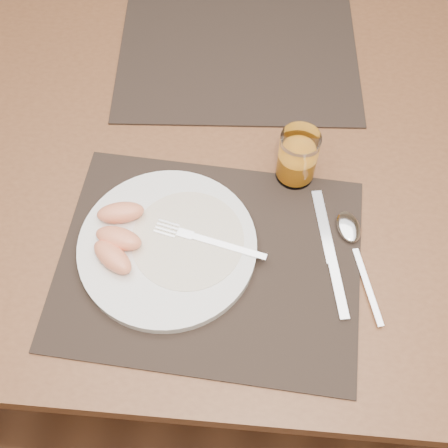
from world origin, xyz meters
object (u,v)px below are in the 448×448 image
(plate, at_px, (168,246))
(knife, at_px, (332,263))
(juice_glass, at_px, (297,159))
(spoon, at_px, (351,235))
(placemat_near, at_px, (209,262))
(table, at_px, (237,176))
(placemat_far, at_px, (238,54))
(fork, at_px, (200,238))

(plate, bearing_deg, knife, -0.89)
(juice_glass, bearing_deg, spoon, -51.31)
(knife, bearing_deg, plate, 179.11)
(placemat_near, bearing_deg, table, 83.14)
(placemat_far, height_order, plate, plate)
(fork, bearing_deg, placemat_far, 86.21)
(table, xyz_separation_m, spoon, (0.19, -0.16, 0.09))
(placemat_far, height_order, knife, knife)
(table, relative_size, plate, 5.19)
(juice_glass, bearing_deg, placemat_near, -126.03)
(placemat_near, height_order, spoon, spoon)
(placemat_near, height_order, placemat_far, same)
(placemat_near, xyz_separation_m, fork, (-0.02, 0.03, 0.02))
(plate, relative_size, fork, 1.55)
(placemat_near, height_order, juice_glass, juice_glass)
(table, height_order, juice_glass, juice_glass)
(plate, bearing_deg, placemat_far, 79.83)
(placemat_far, xyz_separation_m, fork, (-0.03, -0.41, 0.02))
(placemat_near, distance_m, placemat_far, 0.44)
(plate, bearing_deg, fork, 14.32)
(fork, bearing_deg, juice_glass, 45.55)
(table, distance_m, spoon, 0.26)
(table, relative_size, knife, 6.39)
(spoon, bearing_deg, knife, -121.22)
(table, bearing_deg, plate, -114.05)
(table, bearing_deg, knife, -53.00)
(table, xyz_separation_m, fork, (-0.04, -0.19, 0.11))
(table, height_order, knife, knife)
(table, height_order, plate, plate)
(table, distance_m, plate, 0.24)
(placemat_far, relative_size, knife, 2.05)
(placemat_near, bearing_deg, juice_glass, 53.97)
(spoon, bearing_deg, table, 139.25)
(plate, height_order, spoon, plate)
(table, distance_m, placemat_far, 0.24)
(fork, height_order, juice_glass, juice_glass)
(placemat_near, xyz_separation_m, plate, (-0.06, 0.02, 0.01))
(fork, height_order, knife, fork)
(placemat_near, height_order, fork, fork)
(knife, relative_size, spoon, 1.15)
(plate, bearing_deg, table, 65.95)
(plate, distance_m, juice_glass, 0.25)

